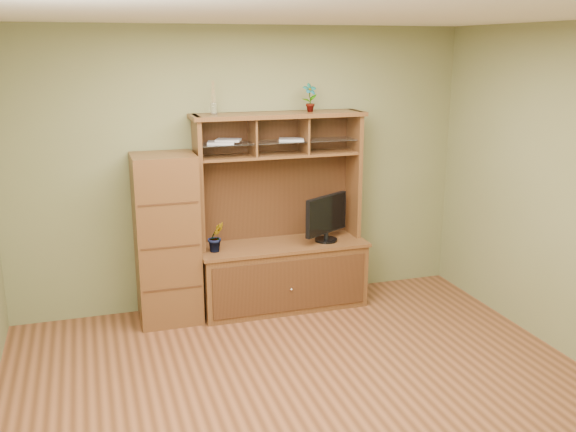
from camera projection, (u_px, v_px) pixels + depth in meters
name	position (u px, v px, depth m)	size (l,w,h in m)	color
room	(313.00, 220.00, 4.39)	(4.54, 4.04, 2.74)	#502B16
media_hutch	(281.00, 255.00, 6.28)	(1.66, 0.61, 1.90)	#4B2C15
monitor	(326.00, 217.00, 6.24)	(0.52, 0.33, 0.46)	black
orchid_plant	(216.00, 237.00, 5.94)	(0.16, 0.13, 0.28)	#295E20
top_plant	(310.00, 97.00, 6.06)	(0.14, 0.10, 0.27)	#2C5F21
reed_diffuser	(213.00, 102.00, 5.79)	(0.06, 0.06, 0.31)	silver
magazines	(247.00, 141.00, 5.97)	(0.96, 0.25, 0.04)	#BCBCC2
side_cabinet	(167.00, 239.00, 5.89)	(0.56, 0.51, 1.57)	#4B2C15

